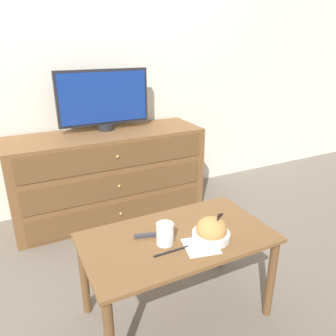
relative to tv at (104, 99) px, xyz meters
The scene contains 10 objects.
ground_plane 1.01m from the tv, 110.57° to the left, with size 12.00×12.00×0.00m, color #70665B.
wall_back 0.38m from the tv, 108.28° to the left, with size 12.00×0.05×2.60m.
dresser 0.63m from the tv, 103.53° to the right, with size 1.56×0.52×0.73m.
tv is the anchor object (origin of this frame).
coffee_table 1.47m from the tv, 91.89° to the right, with size 0.96×0.54×0.50m.
takeout_bowl 1.52m from the tv, 86.29° to the right, with size 0.19×0.19×0.17m.
drink_cup 1.46m from the tv, 95.35° to the right, with size 0.09×0.09×0.11m.
napkin 1.56m from the tv, 89.49° to the right, with size 0.19×0.19×0.00m.
knife 1.54m from the tv, 95.25° to the right, with size 0.18×0.01×0.01m.
remote_control 1.39m from the tv, 97.87° to the right, with size 0.14×0.06×0.02m.
Camera 1 is at (-0.66, -2.79, 1.42)m, focal length 35.00 mm.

